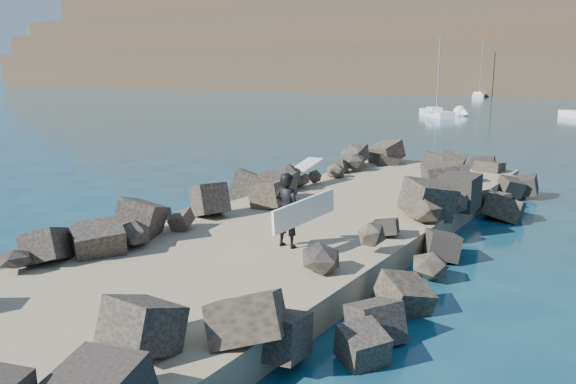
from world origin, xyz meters
name	(u,v)px	position (x,y,z in m)	size (l,w,h in m)	color
ground	(309,241)	(0.00, 0.00, 0.00)	(800.00, 800.00, 0.00)	#0F384C
jetty	(265,249)	(0.00, -2.00, 0.30)	(6.00, 26.00, 0.60)	#8C7759
riprap_left	(188,219)	(-2.90, -1.50, 0.50)	(2.60, 22.00, 1.00)	black
riprap_right	(388,257)	(2.90, -1.50, 0.50)	(2.60, 22.00, 1.00)	black
surfboard_resting	(299,174)	(-2.49, 3.42, 1.04)	(0.58, 2.34, 0.08)	silver
surfer_with_board	(289,210)	(0.92, -2.33, 1.44)	(0.91, 2.07, 1.67)	black
sailboat_e	(479,95)	(-19.10, 87.45, 0.35)	(3.33, 8.22, 9.58)	white
sailboat_a	(436,113)	(-11.18, 42.46, 0.35)	(5.11, 6.00, 7.89)	white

